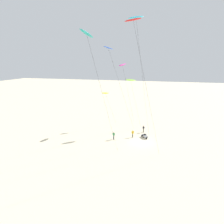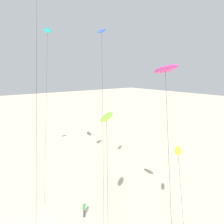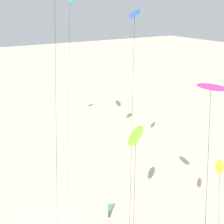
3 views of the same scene
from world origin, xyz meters
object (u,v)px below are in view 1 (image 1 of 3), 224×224
Objects in this scene: kite_cyan at (136,18)px; kite_flyer_furthest at (114,135)px; beach_buggy at (145,136)px; kite_teal at (87,35)px; kite_flyer_nearest at (143,129)px; kite_flyer_middle at (133,133)px; kite_blue at (109,50)px; kite_lime at (131,80)px; kite_yellow at (105,93)px; kite_red at (134,22)px; kite_magenta at (123,65)px.

kite_cyan reaches higher than kite_flyer_furthest.
kite_cyan is 23.79m from beach_buggy.
kite_cyan is 14.75× the size of kite_flyer_furthest.
kite_teal reaches higher than kite_flyer_nearest.
kite_flyer_nearest is at bearing -26.98° from kite_flyer_middle.
kite_flyer_nearest is at bearing 12.37° from beach_buggy.
kite_blue is 9.32m from kite_lime.
kite_flyer_middle is at bearing -127.06° from kite_yellow.
kite_yellow is at bearing 27.34° from kite_flyer_furthest.
kite_yellow is at bearing 9.02° from kite_teal.
kite_yellow is 5.34× the size of kite_flyer_furthest.
kite_flyer_nearest is at bearing -15.23° from kite_cyan.
kite_red is 20.53m from kite_lime.
kite_magenta reaches higher than kite_yellow.
kite_yellow is 12.68m from kite_flyer_middle.
kite_flyer_furthest is at bearing 94.71° from kite_cyan.
kite_lime is at bearing -33.06° from kite_blue.
kite_magenta is 16.25m from kite_flyer_nearest.
kite_red is at bearing -172.81° from kite_cyan.
kite_blue reaches higher than kite_lime.
kite_magenta is at bearing 41.16° from kite_lime.
kite_lime is (6.68, 1.89, -11.93)m from kite_cyan.
kite_flyer_middle is at bearing -151.78° from kite_magenta.
kite_red is 13.26× the size of kite_flyer_middle.
kite_blue is at bearing -157.02° from kite_yellow.
kite_flyer_furthest is (-6.08, 5.67, 0.00)m from kite_flyer_nearest.
kite_blue is 0.88× the size of kite_red.
kite_teal is at bearing 84.88° from kite_red.
kite_blue reaches higher than kite_magenta.
kite_blue is at bearing 146.94° from kite_lime.
kite_flyer_furthest is at bearing -177.65° from kite_magenta.
kite_lime reaches higher than beach_buggy.
kite_cyan is 1.11× the size of kite_red.
kite_flyer_nearest is at bearing -105.24° from kite_lime.
kite_cyan reaches higher than kite_flyer_nearest.
kite_red is (-20.98, -5.94, 5.98)m from kite_magenta.
kite_flyer_nearest is (-3.95, -6.08, -14.54)m from kite_magenta.
kite_flyer_furthest is (-8.40, -4.34, -7.64)m from kite_yellow.
kite_cyan is 14.75× the size of kite_flyer_middle.
kite_red is at bearing -150.81° from kite_blue.
kite_magenta is 9.56× the size of kite_flyer_furthest.
kite_blue is (1.12, 5.51, -5.39)m from kite_cyan.
kite_lime reaches higher than kite_flyer_middle.
kite_flyer_middle is at bearing 98.86° from beach_buggy.
kite_yellow is (6.94, 2.94, -10.07)m from kite_blue.
kite_flyer_nearest is 8.31m from kite_flyer_furthest.
kite_blue is 2.17× the size of kite_yellow.
kite_magenta is 9.56× the size of kite_flyer_middle.
kite_yellow is 0.72× the size of kite_lime.
kite_lime is at bearing 44.17° from beach_buggy.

